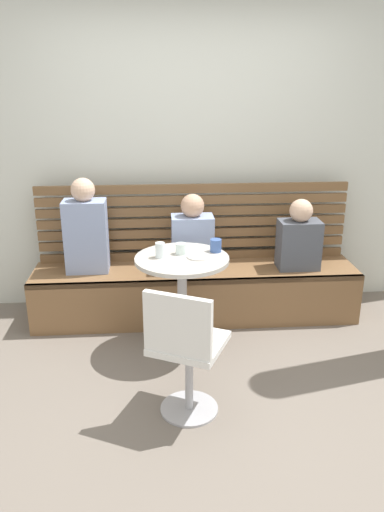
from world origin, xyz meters
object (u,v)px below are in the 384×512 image
at_px(person_child_left, 299,238).
at_px(cup_glass_short, 181,249).
at_px(cup_water_clear, 160,250).
at_px(plate_small, 199,256).
at_px(person_child_middle, 192,237).
at_px(person_adult, 86,230).
at_px(cafe_table, 182,286).
at_px(cup_mug_blue, 216,245).
at_px(white_chair, 185,349).
at_px(booth_bench, 196,293).

distance_m(person_child_left, cup_glass_short, 1.09).
bearing_deg(cup_water_clear, plate_small, -4.01).
xyz_separation_m(person_child_left, person_child_middle, (-0.88, 0.03, 0.02)).
xyz_separation_m(person_adult, cup_glass_short, (0.74, -0.50, -0.01)).
bearing_deg(cafe_table, plate_small, -5.23).
xyz_separation_m(cup_mug_blue, cup_water_clear, (-0.41, -0.09, 0.01)).
bearing_deg(person_child_middle, white_chair, -96.15).
xyz_separation_m(person_child_left, cup_glass_short, (-1.00, -0.43, 0.08)).
distance_m(cup_water_clear, cup_glass_short, 0.17).
height_order(booth_bench, cafe_table, cafe_table).
bearing_deg(person_child_middle, cup_glass_short, -104.36).
height_order(white_chair, person_child_left, person_child_left).
xyz_separation_m(cafe_table, person_child_middle, (0.12, 0.53, 0.20)).
xyz_separation_m(white_chair, plate_small, (0.15, 0.80, 0.28)).
distance_m(booth_bench, white_chair, 1.37).
xyz_separation_m(white_chair, person_adult, (-0.72, 1.38, 0.32)).
bearing_deg(cup_water_clear, white_chair, -81.23).
height_order(cafe_table, cup_glass_short, cup_glass_short).
distance_m(cup_water_clear, plate_small, 0.28).
relative_size(white_chair, cup_mug_blue, 8.95).
height_order(booth_bench, white_chair, white_chair).
distance_m(booth_bench, cup_glass_short, 0.74).
bearing_deg(cup_water_clear, person_child_left, 23.16).
relative_size(cup_mug_blue, cup_water_clear, 0.86).
xyz_separation_m(booth_bench, white_chair, (-0.17, -1.34, 0.24)).
relative_size(white_chair, person_child_left, 1.45).
xyz_separation_m(person_child_left, cup_mug_blue, (-0.74, -0.40, 0.09)).
height_order(cafe_table, person_child_middle, person_child_middle).
distance_m(cafe_table, cup_mug_blue, 0.38).
distance_m(cup_mug_blue, plate_small, 0.18).
xyz_separation_m(booth_bench, person_adult, (-0.89, 0.04, 0.57)).
bearing_deg(cup_glass_short, person_adult, 146.32).
distance_m(booth_bench, person_child_left, 0.98).
bearing_deg(person_adult, cup_glass_short, -33.68).
relative_size(person_adult, cup_mug_blue, 8.13).
height_order(person_child_left, person_child_middle, person_child_middle).
height_order(white_chair, person_adult, person_adult).
distance_m(cafe_table, white_chair, 0.81).
height_order(person_child_left, plate_small, person_child_left).
relative_size(white_chair, cup_glass_short, 10.63).
height_order(person_child_middle, plate_small, person_child_middle).
height_order(person_child_left, cup_glass_short, person_child_left).
bearing_deg(cup_water_clear, booth_bench, 60.25).
bearing_deg(cup_glass_short, cup_mug_blue, 6.69).
relative_size(cafe_table, cup_mug_blue, 7.79).
bearing_deg(booth_bench, cup_mug_blue, -75.41).
height_order(booth_bench, cup_mug_blue, cup_mug_blue).
height_order(person_child_left, cup_water_clear, person_child_left).
bearing_deg(white_chair, cafe_table, 87.97).
bearing_deg(cafe_table, white_chair, -92.03).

